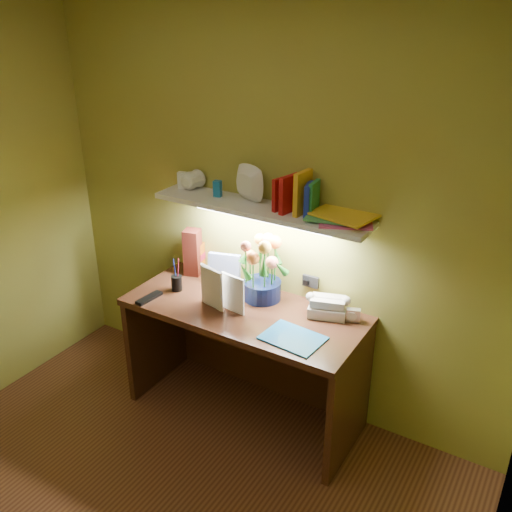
{
  "coord_description": "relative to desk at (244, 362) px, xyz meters",
  "views": [
    {
      "loc": [
        1.53,
        -1.19,
        2.4
      ],
      "look_at": [
        -0.01,
        1.35,
        1.02
      ],
      "focal_mm": 40.0,
      "sensor_mm": 36.0,
      "label": 1
    }
  ],
  "objects": [
    {
      "name": "whisky_bottle",
      "position": [
        -0.51,
        0.26,
        0.5
      ],
      "size": [
        0.08,
        0.08,
        0.25
      ],
      "primitive_type": null,
      "rotation": [
        0.0,
        0.0,
        0.2
      ],
      "color": "#BF550B",
      "rests_on": "desk"
    },
    {
      "name": "desk_book_b",
      "position": [
        -0.12,
        -0.04,
        0.49
      ],
      "size": [
        0.17,
        0.05,
        0.23
      ],
      "primitive_type": "imported",
      "rotation": [
        0.0,
        0.0,
        -0.18
      ],
      "color": "white",
      "rests_on": "desk"
    },
    {
      "name": "tv_remote",
      "position": [
        -0.53,
        -0.2,
        0.38
      ],
      "size": [
        0.07,
        0.18,
        0.02
      ],
      "primitive_type": "cube",
      "rotation": [
        0.0,
        0.0,
        -0.09
      ],
      "color": "black",
      "rests_on": "desk"
    },
    {
      "name": "desk_clock",
      "position": [
        0.59,
        0.19,
        0.41
      ],
      "size": [
        0.08,
        0.06,
        0.08
      ],
      "primitive_type": "cube",
      "rotation": [
        0.0,
        0.0,
        0.34
      ],
      "color": "silver",
      "rests_on": "desk"
    },
    {
      "name": "wall_shelf",
      "position": [
        0.01,
        0.18,
        0.96
      ],
      "size": [
        1.32,
        0.31,
        0.27
      ],
      "color": "white",
      "rests_on": "ground"
    },
    {
      "name": "telephone",
      "position": [
        0.44,
        0.19,
        0.44
      ],
      "size": [
        0.25,
        0.21,
        0.13
      ],
      "primitive_type": null,
      "rotation": [
        0.0,
        0.0,
        0.31
      ],
      "color": "beige",
      "rests_on": "desk"
    },
    {
      "name": "blue_folder",
      "position": [
        0.39,
        -0.13,
        0.38
      ],
      "size": [
        0.33,
        0.26,
        0.01
      ],
      "primitive_type": "cube",
      "rotation": [
        0.0,
        0.0,
        -0.1
      ],
      "color": "#1A72BC",
      "rests_on": "desk"
    },
    {
      "name": "whisky_box",
      "position": [
        -0.51,
        0.21,
        0.53
      ],
      "size": [
        0.12,
        0.12,
        0.3
      ],
      "primitive_type": "cube",
      "rotation": [
        0.0,
        0.0,
        0.28
      ],
      "color": "#511A11",
      "rests_on": "desk"
    },
    {
      "name": "art_card",
      "position": [
        -0.26,
        0.19,
        0.48
      ],
      "size": [
        0.2,
        0.1,
        0.2
      ],
      "primitive_type": null,
      "rotation": [
        0.0,
        0.0,
        0.29
      ],
      "color": "white",
      "rests_on": "desk"
    },
    {
      "name": "flower_bouquet",
      "position": [
        0.03,
        0.16,
        0.57
      ],
      "size": [
        0.33,
        0.33,
        0.39
      ],
      "primitive_type": null,
      "rotation": [
        0.0,
        0.0,
        0.42
      ],
      "color": "#091337",
      "rests_on": "desk"
    },
    {
      "name": "desk",
      "position": [
        0.0,
        0.0,
        0.0
      ],
      "size": [
        1.4,
        0.6,
        0.75
      ],
      "primitive_type": "cube",
      "color": "#341D0E",
      "rests_on": "ground"
    },
    {
      "name": "desk_book_a",
      "position": [
        -0.26,
        -0.05,
        0.5
      ],
      "size": [
        0.18,
        0.07,
        0.24
      ],
      "primitive_type": "imported",
      "rotation": [
        0.0,
        0.0,
        -0.29
      ],
      "color": "white",
      "rests_on": "desk"
    },
    {
      "name": "pen_cup",
      "position": [
        -0.47,
        -0.02,
        0.46
      ],
      "size": [
        0.09,
        0.09,
        0.16
      ],
      "primitive_type": "cylinder",
      "rotation": [
        0.0,
        0.0,
        -0.42
      ],
      "color": "black",
      "rests_on": "desk"
    }
  ]
}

